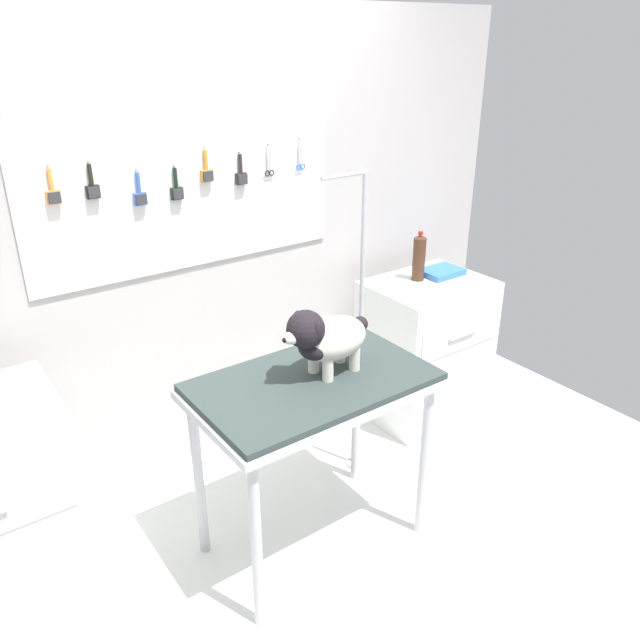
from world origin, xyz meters
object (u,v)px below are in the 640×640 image
Objects in this scene: grooming_table at (313,398)px; grooming_arm at (359,343)px; dog at (325,338)px; soda_bottle at (419,258)px; cabinet_right at (425,348)px.

grooming_table is 0.62× the size of grooming_arm.
grooming_arm is 0.62m from dog.
grooming_arm is 0.74m from soda_bottle.
grooming_arm is 5.54× the size of soda_bottle.
dog is 0.51× the size of cabinet_right.
soda_bottle is at bearing 22.24° from grooming_arm.
grooming_table is 0.27m from dog.
soda_bottle is (0.65, 0.27, 0.24)m from grooming_arm.
grooming_table is 1.17× the size of cabinet_right.
soda_bottle is at bearing 26.93° from grooming_table.
dog is at bearing 0.89° from grooming_table.
dog reaches higher than grooming_table.
dog reaches higher than cabinet_right.
dog reaches higher than soda_bottle.
grooming_table is at bearing -179.11° from dog.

